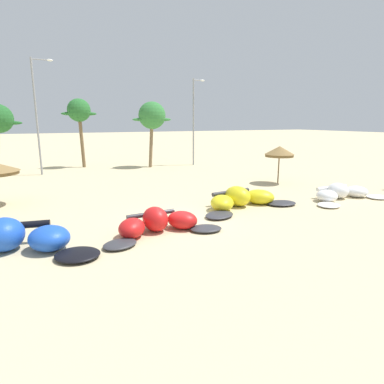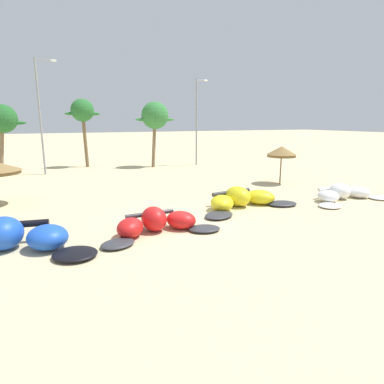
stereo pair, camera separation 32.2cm
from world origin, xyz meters
name	(u,v)px [view 1 (the left image)]	position (x,y,z in m)	size (l,w,h in m)	color
ground_plane	(178,222)	(0.00, 0.00, 0.00)	(260.00, 260.00, 0.00)	beige
kite_far_left	(1,242)	(-7.73, -0.89, 0.51)	(7.60, 4.10, 1.33)	black
kite_left	(158,224)	(-1.46, -1.11, 0.44)	(5.87, 2.85, 1.14)	#333338
kite_left_of_center	(241,199)	(4.57, 1.10, 0.46)	(6.84, 3.58, 1.19)	#333338
kite_center	(342,193)	(11.63, -0.07, 0.39)	(6.40, 2.96, 1.02)	white
beach_umbrella_middle	(280,151)	(11.54, 6.13, 2.60)	(2.37, 2.37, 3.04)	brown
palm_left_of_gap	(79,112)	(-1.57, 22.95, 5.95)	(3.65, 2.43, 7.33)	brown
palm_center_left	(152,116)	(5.51, 19.82, 5.49)	(4.37, 2.92, 7.04)	#7F6647
lamppost_west	(38,112)	(-5.65, 19.26, 5.83)	(1.92, 0.24, 10.53)	gray
lamppost_west_center	(194,118)	(10.40, 19.46, 5.29)	(1.48, 0.24, 9.56)	gray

